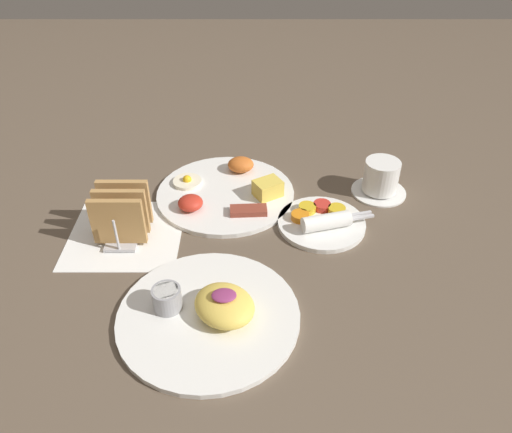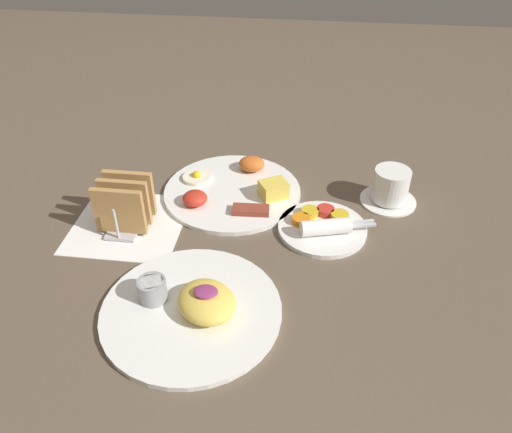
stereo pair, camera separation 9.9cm
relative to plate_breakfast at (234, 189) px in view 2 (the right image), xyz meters
name	(u,v)px [view 2 (the right image)]	position (x,y,z in m)	size (l,w,h in m)	color
ground_plane	(236,235)	(0.03, -0.15, -0.01)	(3.00, 3.00, 0.00)	brown
napkin_flat	(129,224)	(-0.20, -0.14, -0.01)	(0.22, 0.22, 0.00)	white
plate_breakfast	(234,189)	(0.00, 0.00, 0.00)	(0.30, 0.30, 0.05)	white
plate_condiments	(323,226)	(0.20, -0.11, 0.00)	(0.19, 0.18, 0.04)	white
plate_foreground	(193,306)	(-0.01, -0.35, 0.00)	(0.30, 0.30, 0.06)	white
toast_rack	(125,204)	(-0.20, -0.14, 0.04)	(0.10, 0.12, 0.10)	#B7B7BC
coffee_cup	(390,188)	(0.34, 0.01, 0.03)	(0.12, 0.12, 0.08)	white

